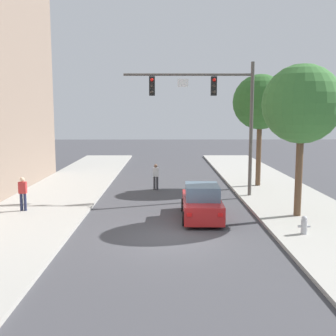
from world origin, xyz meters
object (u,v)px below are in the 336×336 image
Objects in this scene: pedestrian_crossing_road at (156,176)px; street_tree_second at (260,102)px; traffic_signal_mast at (215,103)px; fire_hydrant at (304,225)px; pedestrian_sidewalk_left_walker at (23,192)px; car_lead_red at (202,203)px; street_tree_nearest at (302,105)px.

pedestrian_crossing_road is 8.12m from street_tree_second.
traffic_signal_mast is 1.05× the size of street_tree_second.
fire_hydrant is 0.10× the size of street_tree_second.
car_lead_red is at bearing -6.28° from pedestrian_sidewalk_left_walker.
street_tree_nearest reaches higher than fire_hydrant.
pedestrian_sidewalk_left_walker reaches higher than pedestrian_crossing_road.
pedestrian_crossing_road is 0.23× the size of street_tree_second.
traffic_signal_mast reaches higher than street_tree_nearest.
car_lead_red is 2.61× the size of pedestrian_crossing_road.
pedestrian_sidewalk_left_walker is at bearing 173.72° from car_lead_red.
pedestrian_crossing_road is 10.71m from street_tree_nearest.
car_lead_red is 7.46m from pedestrian_crossing_road.
car_lead_red is at bearing 141.48° from fire_hydrant.
pedestrian_sidewalk_left_walker reaches higher than car_lead_red.
fire_hydrant is 0.10× the size of street_tree_nearest.
pedestrian_crossing_road is (6.27, 6.16, -0.15)m from pedestrian_sidewalk_left_walker.
pedestrian_crossing_road is at bearing -173.69° from street_tree_second.
street_tree_nearest is (6.69, -7.17, 4.30)m from pedestrian_crossing_road.
pedestrian_sidewalk_left_walker is 8.79m from pedestrian_crossing_road.
street_tree_second is at bearing 6.31° from pedestrian_crossing_road.
traffic_signal_mast is 11.18m from pedestrian_sidewalk_left_walker.
traffic_signal_mast reaches higher than car_lead_red.
fire_hydrant is at bearing -93.39° from street_tree_second.
pedestrian_sidewalk_left_walker is 1.00× the size of pedestrian_crossing_road.
pedestrian_sidewalk_left_walker is 0.24× the size of street_tree_nearest.
pedestrian_sidewalk_left_walker is (-9.64, -3.68, -4.31)m from traffic_signal_mast.
fire_hydrant is 5.57m from street_tree_nearest.
street_tree_nearest is at bearing -47.01° from pedestrian_crossing_road.
fire_hydrant is at bearing -70.80° from traffic_signal_mast.
pedestrian_sidewalk_left_walker is 0.23× the size of street_tree_second.
pedestrian_sidewalk_left_walker is 13.64m from street_tree_nearest.
car_lead_red is 5.94× the size of fire_hydrant.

